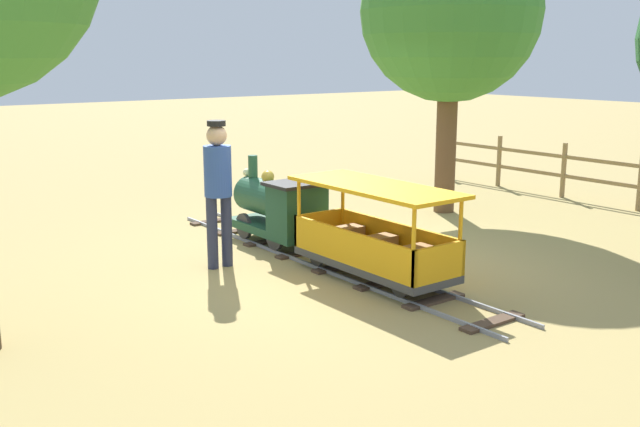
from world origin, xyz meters
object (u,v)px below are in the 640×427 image
at_px(locomotive, 279,207).
at_px(passenger_car, 374,241).
at_px(oak_tree_distant, 451,12).
at_px(conductor_person, 218,182).

bearing_deg(locomotive, passenger_car, -90.00).
xyz_separation_m(passenger_car, oak_tree_distant, (3.10, 1.96, 2.48)).
bearing_deg(passenger_car, oak_tree_distant, 32.27).
height_order(locomotive, passenger_car, locomotive).
distance_m(passenger_car, oak_tree_distant, 4.42).
bearing_deg(conductor_person, passenger_car, -53.03).
xyz_separation_m(locomotive, passenger_car, (0.00, -1.76, -0.06)).
distance_m(conductor_person, oak_tree_distant, 4.61).
height_order(locomotive, conductor_person, conductor_person).
bearing_deg(passenger_car, conductor_person, 126.97).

